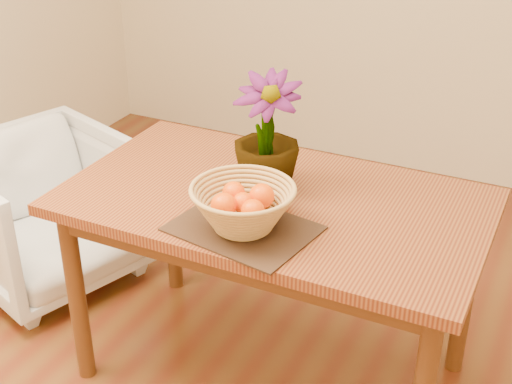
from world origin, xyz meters
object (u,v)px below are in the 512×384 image
at_px(table, 273,220).
at_px(armchair, 46,205).
at_px(wicker_basket, 243,209).
at_px(potted_plant, 267,134).

bearing_deg(table, armchair, 172.62).
distance_m(wicker_basket, potted_plant, 0.31).
relative_size(table, armchair, 1.93).
relative_size(table, potted_plant, 3.48).
height_order(table, wicker_basket, wicker_basket).
bearing_deg(wicker_basket, table, 90.73).
bearing_deg(potted_plant, wicker_basket, -91.56).
height_order(table, potted_plant, potted_plant).
distance_m(table, wicker_basket, 0.28).
relative_size(wicker_basket, armchair, 0.45).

